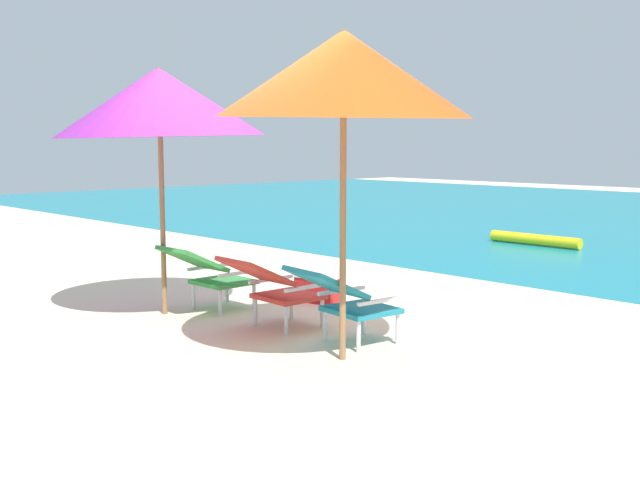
{
  "coord_description": "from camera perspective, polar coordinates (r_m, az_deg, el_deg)",
  "views": [
    {
      "loc": [
        5.17,
        -4.3,
        1.65
      ],
      "look_at": [
        0.0,
        0.55,
        0.75
      ],
      "focal_mm": 42.74,
      "sensor_mm": 36.0,
      "label": 1
    }
  ],
  "objects": [
    {
      "name": "ground_plane",
      "position": [
        9.92,
        14.73,
        -2.58
      ],
      "size": [
        40.0,
        40.0,
        0.0
      ],
      "primitive_type": "plane",
      "color": "beige"
    },
    {
      "name": "swim_buoy",
      "position": [
        12.89,
        15.78,
        0.04
      ],
      "size": [
        1.6,
        0.18,
        0.18
      ],
      "primitive_type": "cylinder",
      "rotation": [
        0.0,
        1.57,
        0.0
      ],
      "color": "yellow",
      "rests_on": "ocean_band"
    },
    {
      "name": "lounge_chair_left",
      "position": [
        7.55,
        -8.3,
        -2.35
      ],
      "size": [
        0.56,
        0.89,
        0.68
      ],
      "color": "#338E3D",
      "rests_on": "ground_plane"
    },
    {
      "name": "lounge_chair_center",
      "position": [
        6.77,
        -3.51,
        -3.39
      ],
      "size": [
        0.56,
        0.89,
        0.68
      ],
      "color": "red",
      "rests_on": "ground_plane"
    },
    {
      "name": "lounge_chair_right",
      "position": [
        6.22,
        1.87,
        -4.33
      ],
      "size": [
        0.63,
        0.93,
        0.68
      ],
      "color": "teal",
      "rests_on": "ground_plane"
    },
    {
      "name": "beach_umbrella_left",
      "position": [
        7.44,
        -11.93,
        10.06
      ],
      "size": [
        2.34,
        2.35,
        2.38
      ],
      "color": "olive",
      "rests_on": "ground_plane"
    },
    {
      "name": "beach_umbrella_right",
      "position": [
        5.72,
        1.77,
        12.3
      ],
      "size": [
        2.6,
        2.59,
        2.51
      ],
      "color": "olive",
      "rests_on": "ground_plane"
    },
    {
      "name": "cooler_box",
      "position": [
        8.01,
        -0.02,
        -3.47
      ],
      "size": [
        0.53,
        0.42,
        0.32
      ],
      "color": "red",
      "rests_on": "ground_plane"
    }
  ]
}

